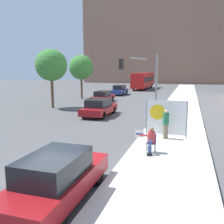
{
  "coord_description": "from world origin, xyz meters",
  "views": [
    {
      "loc": [
        4.39,
        -7.51,
        3.89
      ],
      "look_at": [
        -0.21,
        7.26,
        1.28
      ],
      "focal_mm": 40.0,
      "sensor_mm": 36.0,
      "label": 1
    }
  ],
  "objects_px": {
    "car_on_road_nearest": "(99,107)",
    "car_on_road_midblock": "(103,96)",
    "traffic_light_pole": "(141,75)",
    "city_bus_on_road": "(143,80)",
    "street_tree_near_curb": "(51,65)",
    "parked_car_curbside": "(57,178)",
    "street_tree_midblock": "(81,67)",
    "protest_banner": "(166,118)",
    "jogger_on_sidewalk": "(166,124)",
    "car_on_road_distant": "(120,90)",
    "seated_protester": "(151,139)"
  },
  "relations": [
    {
      "from": "street_tree_near_curb",
      "to": "traffic_light_pole",
      "type": "bearing_deg",
      "value": -18.95
    },
    {
      "from": "seated_protester",
      "to": "street_tree_midblock",
      "type": "distance_m",
      "value": 24.5
    },
    {
      "from": "car_on_road_nearest",
      "to": "car_on_road_distant",
      "type": "height_order",
      "value": "car_on_road_distant"
    },
    {
      "from": "car_on_road_nearest",
      "to": "car_on_road_midblock",
      "type": "height_order",
      "value": "car_on_road_nearest"
    },
    {
      "from": "parked_car_curbside",
      "to": "street_tree_midblock",
      "type": "xyz_separation_m",
      "value": [
        -10.62,
        25.47,
        3.5
      ]
    },
    {
      "from": "jogger_on_sidewalk",
      "to": "car_on_road_distant",
      "type": "bearing_deg",
      "value": -83.9
    },
    {
      "from": "traffic_light_pole",
      "to": "city_bus_on_road",
      "type": "bearing_deg",
      "value": 100.0
    },
    {
      "from": "jogger_on_sidewalk",
      "to": "car_on_road_distant",
      "type": "height_order",
      "value": "jogger_on_sidewalk"
    },
    {
      "from": "parked_car_curbside",
      "to": "car_on_road_midblock",
      "type": "bearing_deg",
      "value": 106.09
    },
    {
      "from": "car_on_road_nearest",
      "to": "city_bus_on_road",
      "type": "bearing_deg",
      "value": 93.54
    },
    {
      "from": "city_bus_on_road",
      "to": "street_tree_near_curb",
      "type": "height_order",
      "value": "street_tree_near_curb"
    },
    {
      "from": "traffic_light_pole",
      "to": "car_on_road_nearest",
      "type": "bearing_deg",
      "value": 171.46
    },
    {
      "from": "jogger_on_sidewalk",
      "to": "traffic_light_pole",
      "type": "xyz_separation_m",
      "value": [
        -2.47,
        5.74,
        2.53
      ]
    },
    {
      "from": "street_tree_midblock",
      "to": "car_on_road_distant",
      "type": "bearing_deg",
      "value": 60.3
    },
    {
      "from": "car_on_road_distant",
      "to": "city_bus_on_road",
      "type": "relative_size",
      "value": 0.38
    },
    {
      "from": "jogger_on_sidewalk",
      "to": "car_on_road_nearest",
      "type": "relative_size",
      "value": 0.34
    },
    {
      "from": "parked_car_curbside",
      "to": "car_on_road_nearest",
      "type": "height_order",
      "value": "parked_car_curbside"
    },
    {
      "from": "protest_banner",
      "to": "traffic_light_pole",
      "type": "relative_size",
      "value": 0.47
    },
    {
      "from": "protest_banner",
      "to": "car_on_road_nearest",
      "type": "height_order",
      "value": "protest_banner"
    },
    {
      "from": "traffic_light_pole",
      "to": "parked_car_curbside",
      "type": "bearing_deg",
      "value": -89.98
    },
    {
      "from": "seated_protester",
      "to": "street_tree_midblock",
      "type": "xyz_separation_m",
      "value": [
        -12.66,
        20.69,
        3.44
      ]
    },
    {
      "from": "car_on_road_nearest",
      "to": "car_on_road_midblock",
      "type": "bearing_deg",
      "value": 107.45
    },
    {
      "from": "car_on_road_nearest",
      "to": "street_tree_midblock",
      "type": "height_order",
      "value": "street_tree_midblock"
    },
    {
      "from": "city_bus_on_road",
      "to": "street_tree_midblock",
      "type": "relative_size",
      "value": 2.08
    },
    {
      "from": "parked_car_curbside",
      "to": "street_tree_midblock",
      "type": "height_order",
      "value": "street_tree_midblock"
    },
    {
      "from": "parked_car_curbside",
      "to": "street_tree_near_curb",
      "type": "bearing_deg",
      "value": 120.91
    },
    {
      "from": "car_on_road_nearest",
      "to": "protest_banner",
      "type": "bearing_deg",
      "value": -43.48
    },
    {
      "from": "street_tree_near_curb",
      "to": "parked_car_curbside",
      "type": "bearing_deg",
      "value": -59.09
    },
    {
      "from": "protest_banner",
      "to": "parked_car_curbside",
      "type": "bearing_deg",
      "value": -107.02
    },
    {
      "from": "jogger_on_sidewalk",
      "to": "protest_banner",
      "type": "height_order",
      "value": "protest_banner"
    },
    {
      "from": "jogger_on_sidewalk",
      "to": "car_on_road_midblock",
      "type": "xyz_separation_m",
      "value": [
        -9.0,
        15.23,
        -0.3
      ]
    },
    {
      "from": "street_tree_midblock",
      "to": "traffic_light_pole",
      "type": "bearing_deg",
      "value": -49.21
    },
    {
      "from": "seated_protester",
      "to": "car_on_road_midblock",
      "type": "distance_m",
      "value": 19.84
    },
    {
      "from": "protest_banner",
      "to": "parked_car_curbside",
      "type": "height_order",
      "value": "protest_banner"
    },
    {
      "from": "jogger_on_sidewalk",
      "to": "protest_banner",
      "type": "distance_m",
      "value": 0.54
    },
    {
      "from": "car_on_road_midblock",
      "to": "street_tree_near_curb",
      "type": "bearing_deg",
      "value": -119.09
    },
    {
      "from": "street_tree_near_curb",
      "to": "protest_banner",
      "type": "bearing_deg",
      "value": -35.1
    },
    {
      "from": "jogger_on_sidewalk",
      "to": "street_tree_near_curb",
      "type": "distance_m",
      "value": 15.76
    },
    {
      "from": "protest_banner",
      "to": "car_on_road_midblock",
      "type": "relative_size",
      "value": 0.51
    },
    {
      "from": "car_on_road_distant",
      "to": "city_bus_on_road",
      "type": "height_order",
      "value": "city_bus_on_road"
    },
    {
      "from": "seated_protester",
      "to": "street_tree_midblock",
      "type": "height_order",
      "value": "street_tree_midblock"
    },
    {
      "from": "city_bus_on_road",
      "to": "street_tree_midblock",
      "type": "height_order",
      "value": "street_tree_midblock"
    },
    {
      "from": "traffic_light_pole",
      "to": "street_tree_near_curb",
      "type": "relative_size",
      "value": 0.82
    },
    {
      "from": "seated_protester",
      "to": "car_on_road_nearest",
      "type": "xyz_separation_m",
      "value": [
        -5.77,
        8.95,
        -0.07
      ]
    },
    {
      "from": "protest_banner",
      "to": "street_tree_near_curb",
      "type": "height_order",
      "value": "street_tree_near_curb"
    },
    {
      "from": "traffic_light_pole",
      "to": "protest_banner",
      "type": "bearing_deg",
      "value": -65.3
    },
    {
      "from": "seated_protester",
      "to": "protest_banner",
      "type": "distance_m",
      "value": 3.18
    },
    {
      "from": "traffic_light_pole",
      "to": "parked_car_curbside",
      "type": "relative_size",
      "value": 1.11
    },
    {
      "from": "street_tree_midblock",
      "to": "protest_banner",
      "type": "bearing_deg",
      "value": -53.42
    },
    {
      "from": "car_on_road_midblock",
      "to": "parked_car_curbside",
      "type": "bearing_deg",
      "value": -73.91
    }
  ]
}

